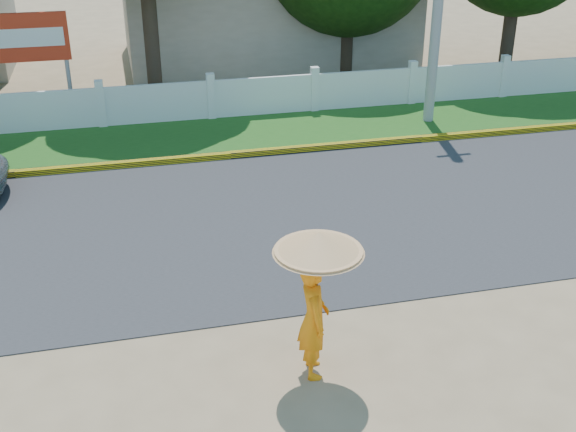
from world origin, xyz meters
name	(u,v)px	position (x,y,z in m)	size (l,w,h in m)	color
ground	(320,353)	(0.00, 0.00, 0.00)	(120.00, 120.00, 0.00)	#9E8460
road	(259,221)	(0.00, 4.50, 0.01)	(60.00, 7.00, 0.02)	#38383A
grass_verge	(220,135)	(0.00, 9.75, 0.01)	(60.00, 3.50, 0.03)	#2D601E
curb	(230,155)	(0.00, 8.05, 0.08)	(40.00, 0.18, 0.16)	yellow
fence	(211,100)	(0.00, 11.20, 0.55)	(40.00, 0.10, 1.10)	silver
building_near	(265,13)	(3.00, 18.00, 1.60)	(10.00, 6.00, 3.20)	#B7AD99
monk_with_parasol	(316,284)	(-0.19, -0.39, 1.45)	(1.22, 1.22, 2.22)	orange
billboard	(22,44)	(-4.91, 12.30, 2.14)	(2.50, 0.13, 2.95)	gray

